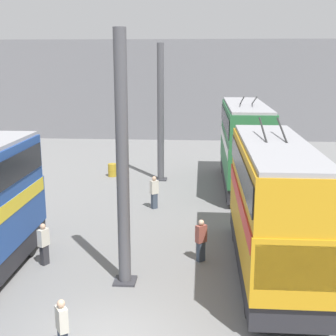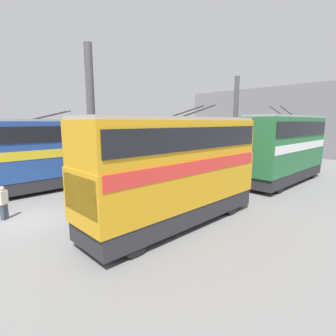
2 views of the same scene
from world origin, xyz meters
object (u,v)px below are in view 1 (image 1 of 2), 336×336
Objects in this scene: person_aisle_foreground at (62,327)px; oil_drum at (112,170)px; bus_left_near at (274,200)px; person_aisle_midway at (154,191)px; person_by_right_row at (44,243)px; bus_left_far at (245,140)px; person_by_left_row at (201,239)px.

oil_drum is at bearing 63.27° from person_aisle_foreground.
bus_left_near is 9.08m from person_aisle_midway.
person_by_right_row is 0.95× the size of person_aisle_midway.
bus_left_near reaches higher than person_aisle_midway.
bus_left_far is 14.94m from person_by_right_row.
person_aisle_foreground is at bearing 139.85° from person_by_right_row.
bus_left_far is at bearing -86.88° from person_aisle_midway.
person_aisle_foreground is 1.89× the size of oil_drum.
bus_left_far is 5.56× the size of person_aisle_midway.
person_by_left_row is 1.96× the size of oil_drum.
bus_left_far is 18.80m from person_aisle_foreground.
oil_drum is (13.23, 6.04, -0.47)m from person_by_left_row.
person_by_left_row reaches higher than oil_drum.
bus_left_near is 0.94× the size of bus_left_far.
bus_left_far reaches higher than person_by_left_row.
oil_drum is at bearing -63.21° from person_by_right_row.
person_aisle_midway is at bearing -89.26° from person_by_right_row.
bus_left_near is at bearing 7.91° from person_aisle_foreground.
person_aisle_foreground is at bearing 160.58° from bus_left_far.
person_aisle_foreground is (-6.34, 3.63, -0.03)m from person_by_left_row.
person_aisle_midway is (6.48, 2.49, 0.03)m from person_by_left_row.
person_by_right_row is at bearing 113.75° from person_aisle_midway.
person_by_left_row is 14.55m from oil_drum.
person_by_left_row is 1.02× the size of person_by_right_row.
person_by_left_row reaches higher than person_aisle_foreground.
person_by_left_row is (-11.29, 2.58, -2.03)m from bus_left_far.
person_aisle_midway reaches higher than oil_drum.
person_by_left_row is 7.30m from person_aisle_foreground.
person_by_right_row reaches higher than person_aisle_foreground.
person_by_left_row is 6.95m from person_aisle_midway.
oil_drum is (6.75, 3.55, -0.50)m from person_aisle_midway.
person_aisle_midway is at bearing 34.86° from bus_left_near.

